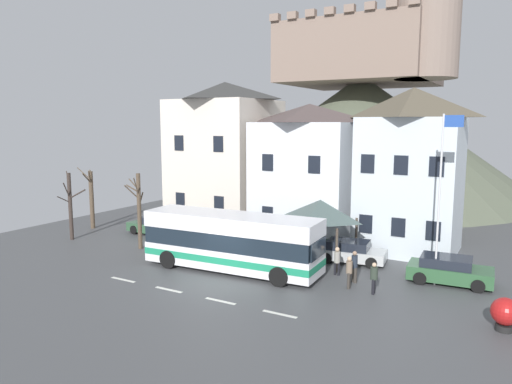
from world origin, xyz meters
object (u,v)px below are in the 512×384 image
object	(u,v)px
pedestrian_01	(337,259)
harbour_buoy	(505,313)
hilltop_castle	(361,128)
bus_shelter	(320,210)
transit_bus	(232,242)
public_bench	(336,247)
townhouse_00	(225,155)
bare_tree_00	(91,198)
pedestrian_00	(374,276)
bare_tree_01	(139,209)
parked_car_02	(351,251)
pedestrian_03	(354,266)
townhouse_01	(309,171)
bare_tree_02	(70,205)
pedestrian_02	(349,270)
parked_car_01	(449,270)
townhouse_02	(410,171)
flagpole	(441,189)
parked_car_00	(158,226)

from	to	relation	value
pedestrian_01	harbour_buoy	xyz separation A→B (m)	(8.01, -3.31, -0.16)
hilltop_castle	bus_shelter	xyz separation A→B (m)	(6.32, -27.40, -4.42)
transit_bus	public_bench	bearing A→B (deg)	53.96
public_bench	harbour_buoy	xyz separation A→B (m)	(9.47, -7.07, 0.26)
townhouse_00	bare_tree_00	world-z (taller)	townhouse_00
pedestrian_00	bare_tree_01	world-z (taller)	bare_tree_01
parked_car_02	pedestrian_03	bearing A→B (deg)	-75.47
transit_bus	harbour_buoy	world-z (taller)	transit_bus
townhouse_01	bare_tree_02	xyz separation A→B (m)	(-13.78, -8.86, -2.20)
harbour_buoy	townhouse_00	bearing A→B (deg)	151.08
pedestrian_03	pedestrian_01	bearing A→B (deg)	150.10
pedestrian_02	public_bench	xyz separation A→B (m)	(-2.68, 5.41, -0.42)
pedestrian_01	bare_tree_01	distance (m)	12.99
parked_car_01	bare_tree_02	xyz separation A→B (m)	(-23.94, -3.19, 1.77)
townhouse_01	bus_shelter	xyz separation A→B (m)	(2.99, -5.14, -1.66)
bare_tree_00	bare_tree_01	world-z (taller)	bare_tree_01
townhouse_00	public_bench	size ratio (longest dim) A/B	6.71
parked_car_02	pedestrian_02	bearing A→B (deg)	-79.32
parked_car_02	pedestrian_00	distance (m)	5.22
townhouse_01	pedestrian_03	world-z (taller)	townhouse_01
pedestrian_02	bus_shelter	bearing A→B (deg)	129.27
parked_car_01	pedestrian_02	distance (m)	5.22
townhouse_02	flagpole	world-z (taller)	townhouse_02
public_bench	parked_car_01	bearing A→B (deg)	-17.83
transit_bus	pedestrian_02	world-z (taller)	transit_bus
flagpole	townhouse_00	bearing A→B (deg)	158.02
pedestrian_00	townhouse_01	bearing A→B (deg)	128.98
parked_car_02	pedestrian_00	size ratio (longest dim) A/B	2.67
hilltop_castle	parked_car_00	xyz separation A→B (m)	(-6.23, -27.06, -6.76)
hilltop_castle	pedestrian_02	world-z (taller)	hilltop_castle
bus_shelter	townhouse_02	bearing A→B (deg)	50.33
parked_car_01	bare_tree_02	world-z (taller)	bare_tree_02
pedestrian_02	pedestrian_03	bearing A→B (deg)	93.43
townhouse_02	bare_tree_01	distance (m)	17.12
pedestrian_03	public_bench	xyz separation A→B (m)	(-2.62, 4.43, -0.37)
parked_car_00	pedestrian_03	world-z (taller)	pedestrian_03
parked_car_01	harbour_buoy	world-z (taller)	parked_car_01
pedestrian_02	harbour_buoy	xyz separation A→B (m)	(6.79, -1.66, -0.16)
pedestrian_00	flagpole	bearing A→B (deg)	49.77
townhouse_01	pedestrian_01	world-z (taller)	townhouse_01
hilltop_castle	pedestrian_02	size ratio (longest dim) A/B	23.50
hilltop_castle	parked_car_02	distance (m)	28.80
parked_car_02	public_bench	bearing A→B (deg)	133.36
pedestrian_00	pedestrian_02	bearing A→B (deg)	173.28
townhouse_02	pedestrian_00	bearing A→B (deg)	-87.57
townhouse_01	bare_tree_02	world-z (taller)	townhouse_01
bus_shelter	pedestrian_03	world-z (taller)	bus_shelter
pedestrian_02	harbour_buoy	size ratio (longest dim) A/B	1.21
townhouse_00	hilltop_castle	bearing A→B (deg)	79.71
townhouse_01	parked_car_02	world-z (taller)	townhouse_01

